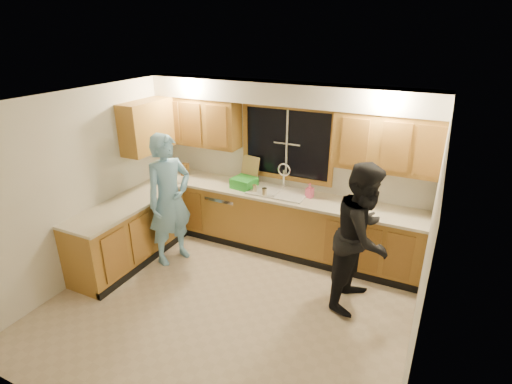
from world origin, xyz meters
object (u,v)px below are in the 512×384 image
sink (279,196)px  soap_bottle (310,190)px  stove (100,251)px  woman (363,236)px  bowl (351,204)px  dish_crate (244,183)px  knife_block (185,169)px  dishwasher (229,213)px  man (169,200)px

sink → soap_bottle: size_ratio=4.04×
stove → woman: size_ratio=0.49×
woman → soap_bottle: woman is taller
stove → bowl: size_ratio=4.10×
sink → dish_crate: bearing=-176.4°
knife_block → dish_crate: (1.12, -0.06, -0.02)m
dishwasher → stove: bearing=-117.7°
dishwasher → knife_block: (-0.83, 0.04, 0.61)m
knife_block → dish_crate: size_ratio=0.61×
dishwasher → stove: size_ratio=0.91×
stove → dish_crate: bearing=55.3°
man → dish_crate: 1.16m
stove → dish_crate: 2.25m
man → knife_block: man is taller
soap_bottle → man: bearing=-149.7°
sink → stove: size_ratio=0.96×
man → woman: (2.65, 0.19, -0.04)m
stove → dishwasher: bearing=62.3°
dishwasher → stove: stove is taller
sink → bowl: (1.07, 0.00, 0.08)m
soap_bottle → bowl: 0.61m
dishwasher → stove: (-0.95, -1.81, 0.04)m
woman → soap_bottle: (-0.93, 0.82, 0.11)m
sink → soap_bottle: sink is taller
dish_crate → bowl: dish_crate is taller
stove → soap_bottle: 2.99m
stove → man: (0.55, 0.86, 0.50)m
woman → dish_crate: size_ratio=5.51×
woman → knife_block: 3.18m
dishwasher → stove: 2.04m
knife_block → bowl: (2.75, -0.02, -0.07)m
dishwasher → man: bearing=-113.0°
man → dish_crate: bearing=-16.0°
soap_bottle → knife_block: bearing=-179.6°
dish_crate → soap_bottle: (1.02, 0.07, 0.03)m
sink → dishwasher: sink is taller
stove → dish_crate: dish_crate is taller
dishwasher → dish_crate: dish_crate is taller
knife_block → bowl: size_ratio=0.93×
knife_block → man: bearing=-76.3°
knife_block → dish_crate: knife_block is taller
knife_block → soap_bottle: bearing=-9.0°
dish_crate → woman: bearing=-20.9°
knife_block → sink: bearing=-10.1°
sink → man: bearing=-142.4°
dishwasher → dish_crate: (0.29, -0.02, 0.59)m
soap_bottle → bowl: (0.61, -0.03, -0.08)m
soap_bottle → dishwasher: bearing=-177.8°
dish_crate → bowl: (1.63, 0.04, -0.05)m
sink → knife_block: bearing=179.3°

